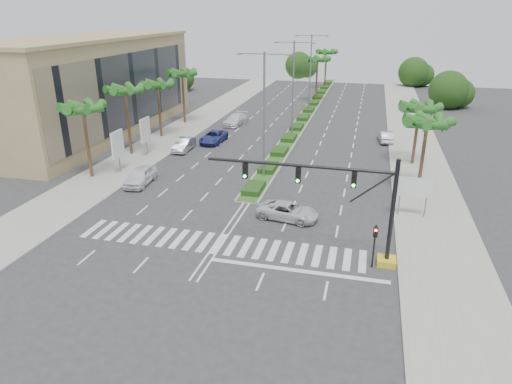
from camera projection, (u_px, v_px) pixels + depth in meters
ground at (219, 244)px, 32.38m from camera, size 160.00×160.00×0.00m
footpath_right at (420, 170)px, 46.94m from camera, size 6.00×120.00×0.15m
footpath_left at (150, 150)px, 53.79m from camera, size 6.00×120.00×0.15m
median at (308, 113)px, 72.86m from camera, size 2.20×75.00×0.20m
median_grass at (308, 112)px, 72.82m from camera, size 1.80×75.00×0.04m
building at (91, 88)px, 59.42m from camera, size 12.00×36.00×12.00m
signal_gantry at (356, 213)px, 29.01m from camera, size 12.60×1.20×7.20m
pedestrian_signal at (375, 240)px, 28.62m from camera, size 0.28×0.36×3.00m
direction_sign at (414, 189)px, 35.62m from camera, size 2.70×0.11×3.40m
billboard_near at (118, 145)px, 45.35m from camera, size 0.18×2.10×4.35m
billboard_far at (145, 130)px, 50.76m from camera, size 0.18×2.10×4.35m
palm_left_near at (83, 111)px, 42.62m from camera, size 4.57×4.68×7.55m
palm_left_mid at (125, 92)px, 49.68m from camera, size 4.57×4.68×7.95m
palm_left_far at (158, 87)px, 57.10m from camera, size 4.57×4.68×7.35m
palm_left_end at (182, 75)px, 64.16m from camera, size 4.57×4.68×7.75m
palm_right_near at (427, 125)px, 39.41m from camera, size 4.57×4.68×7.05m
palm_right_far at (419, 110)px, 46.72m from camera, size 4.57×4.68×6.75m
palm_median_a at (318, 61)px, 79.24m from camera, size 4.57×4.68×8.05m
palm_median_b at (326, 53)px, 92.74m from camera, size 4.57×4.68×8.05m
streetlight_near at (264, 110)px, 42.46m from camera, size 5.10×0.25×12.00m
streetlight_mid at (293, 84)px, 56.86m from camera, size 5.10×0.25×12.00m
streetlight_far at (310, 69)px, 71.27m from camera, size 5.10×0.25×12.00m
car_parked_a at (140, 176)px, 43.18m from camera, size 2.25×4.87×1.61m
car_parked_b at (184, 145)px, 53.53m from camera, size 1.74×4.50×1.46m
car_parked_c at (214, 137)px, 56.80m from camera, size 2.52×5.25×1.44m
car_parked_d at (235, 119)px, 65.52m from camera, size 2.78×5.60×1.56m
car_crossing at (288, 211)px, 35.99m from camera, size 5.14×2.95×1.35m
car_right at (386, 136)px, 57.06m from camera, size 1.94×4.37×1.39m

